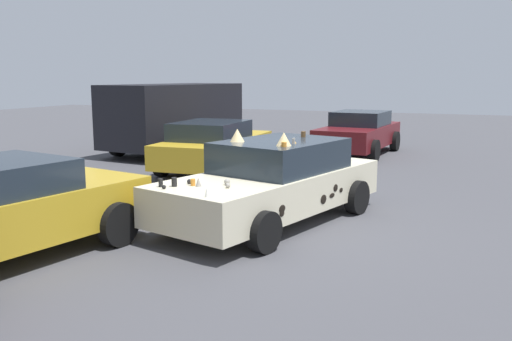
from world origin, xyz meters
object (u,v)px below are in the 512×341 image
at_px(parked_van_near_left, 174,114).
at_px(parked_sedan_behind_right, 359,133).
at_px(parked_sedan_behind_left, 215,145).
at_px(parked_sedan_far_right, 4,208).
at_px(art_car_decorated, 274,181).

height_order(parked_van_near_left, parked_sedan_behind_right, parked_van_near_left).
xyz_separation_m(parked_sedan_behind_left, parked_sedan_far_right, (-7.66, -0.54, 0.03)).
distance_m(art_car_decorated, parked_van_near_left, 9.39).
distance_m(parked_sedan_behind_right, parked_sedan_far_right, 12.47).
bearing_deg(art_car_decorated, parked_sedan_behind_right, -162.41).
relative_size(parked_sedan_behind_right, parked_sedan_far_right, 1.06).
bearing_deg(art_car_decorated, parked_van_near_left, -123.83).
xyz_separation_m(parked_van_near_left, parked_sedan_behind_right, (1.91, -5.77, -0.56)).
bearing_deg(parked_sedan_far_right, parked_van_near_left, 29.36).
height_order(art_car_decorated, parked_sedan_far_right, art_car_decorated).
bearing_deg(parked_sedan_behind_right, art_car_decorated, 7.00).
distance_m(art_car_decorated, parked_sedan_far_right, 4.30).
relative_size(parked_sedan_behind_left, parked_sedan_far_right, 1.08).
height_order(parked_van_near_left, parked_sedan_far_right, parked_van_near_left).
height_order(parked_sedan_behind_left, parked_sedan_far_right, parked_sedan_far_right).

